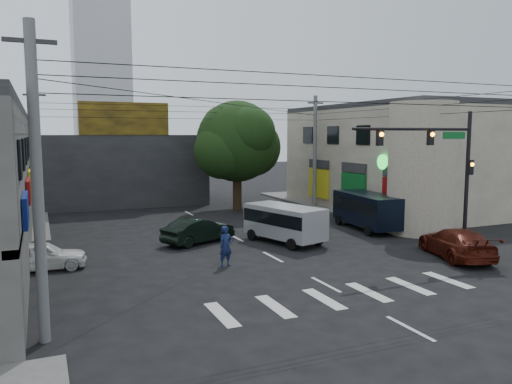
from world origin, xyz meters
TOP-DOWN VIEW (x-y plane):
  - ground at (0.00, 0.00)m, footprint 160.00×160.00m
  - sidewalk_far_right at (18.00, 18.00)m, footprint 16.00×16.00m
  - building_right at (18.00, 13.00)m, footprint 14.00×18.00m
  - corner_column at (11.00, 4.00)m, footprint 4.00×4.00m
  - building_far at (-4.00, 26.00)m, footprint 14.00×10.00m
  - billboard at (-4.00, 21.10)m, footprint 7.00×0.30m
  - tower_distant at (0.00, 70.00)m, footprint 9.00×9.00m
  - street_tree at (4.00, 17.00)m, footprint 6.40×6.40m
  - traffic_gantry at (7.82, -1.00)m, footprint 7.10×0.35m
  - utility_pole_near_left at (-10.50, -4.50)m, footprint 0.32×0.32m
  - utility_pole_far_left at (-10.50, 16.00)m, footprint 0.32×0.32m
  - utility_pole_far_right at (10.50, 16.00)m, footprint 0.32×0.32m
  - dark_sedan at (-2.41, 6.60)m, footprint 4.65×5.39m
  - white_compact at (-10.50, 4.00)m, footprint 1.98×3.99m
  - maroon_sedan at (8.20, -1.74)m, footprint 5.08×6.32m
  - silver_minivan at (2.03, 4.73)m, footprint 5.92×4.64m
  - navy_van at (8.72, 6.13)m, footprint 6.18×3.40m
  - traffic_officer at (-2.73, 1.28)m, footprint 0.89×0.76m

SIDE VIEW (x-z plane):
  - ground at x=0.00m, z-range 0.00..0.00m
  - sidewalk_far_right at x=18.00m, z-range 0.00..0.15m
  - white_compact at x=-10.50m, z-range 0.00..1.30m
  - dark_sedan at x=-2.41m, z-range 0.00..1.41m
  - maroon_sedan at x=8.20m, z-range 0.00..1.48m
  - traffic_officer at x=-2.73m, z-range 0.00..1.89m
  - silver_minivan at x=2.03m, z-range 0.00..2.08m
  - navy_van at x=8.72m, z-range 0.00..2.28m
  - building_far at x=-4.00m, z-range 0.00..6.00m
  - building_right at x=18.00m, z-range 0.00..8.00m
  - corner_column at x=11.00m, z-range 0.00..8.00m
  - utility_pole_near_left at x=-10.50m, z-range 0.00..9.20m
  - utility_pole_far_left at x=-10.50m, z-range 0.00..9.20m
  - utility_pole_far_right at x=10.50m, z-range 0.00..9.20m
  - traffic_gantry at x=7.82m, z-range 1.23..8.43m
  - street_tree at x=4.00m, z-range 1.12..9.82m
  - billboard at x=-4.00m, z-range 6.00..8.60m
  - tower_distant at x=0.00m, z-range 0.00..44.00m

